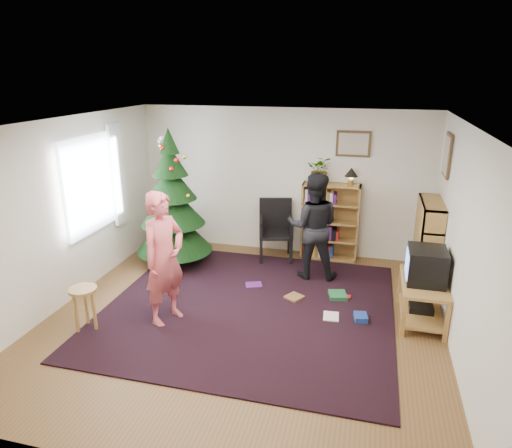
% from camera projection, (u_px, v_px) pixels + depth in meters
% --- Properties ---
extents(floor, '(5.00, 5.00, 0.00)m').
position_uv_depth(floor, '(244.00, 319.00, 5.94)').
color(floor, brown).
rests_on(floor, ground).
extents(ceiling, '(5.00, 5.00, 0.00)m').
position_uv_depth(ceiling, '(242.00, 124.00, 5.14)').
color(ceiling, white).
rests_on(ceiling, wall_back).
extents(wall_back, '(5.00, 0.02, 2.50)m').
position_uv_depth(wall_back, '(283.00, 182.00, 7.84)').
color(wall_back, silver).
rests_on(wall_back, floor).
extents(wall_front, '(5.00, 0.02, 2.50)m').
position_uv_depth(wall_front, '(147.00, 339.00, 3.25)').
color(wall_front, silver).
rests_on(wall_front, floor).
extents(wall_left, '(0.02, 5.00, 2.50)m').
position_uv_depth(wall_left, '(64.00, 213.00, 6.13)').
color(wall_left, silver).
rests_on(wall_left, floor).
extents(wall_right, '(0.02, 5.00, 2.50)m').
position_uv_depth(wall_right, '(464.00, 247.00, 4.96)').
color(wall_right, silver).
rests_on(wall_right, floor).
extents(rug, '(3.80, 3.60, 0.02)m').
position_uv_depth(rug, '(250.00, 307.00, 6.21)').
color(rug, black).
rests_on(rug, floor).
extents(window_pane, '(0.04, 1.20, 1.40)m').
position_uv_depth(window_pane, '(90.00, 185.00, 6.59)').
color(window_pane, silver).
rests_on(window_pane, wall_left).
extents(curtain, '(0.06, 0.35, 1.60)m').
position_uv_depth(curtain, '(118.00, 175.00, 7.23)').
color(curtain, silver).
rests_on(curtain, wall_left).
extents(picture_back, '(0.55, 0.03, 0.42)m').
position_uv_depth(picture_back, '(353.00, 144.00, 7.32)').
color(picture_back, '#4C3319').
rests_on(picture_back, wall_back).
extents(picture_right, '(0.03, 0.50, 0.60)m').
position_uv_depth(picture_right, '(448.00, 155.00, 6.34)').
color(picture_right, '#4C3319').
rests_on(picture_right, wall_right).
extents(christmas_tree, '(1.24, 1.24, 2.25)m').
position_uv_depth(christmas_tree, '(173.00, 210.00, 7.36)').
color(christmas_tree, '#3F2816').
rests_on(christmas_tree, rug).
extents(bookshelf_back, '(0.95, 0.30, 1.30)m').
position_uv_depth(bookshelf_back, '(330.00, 221.00, 7.68)').
color(bookshelf_back, '#AB7E3D').
rests_on(bookshelf_back, floor).
extents(bookshelf_right, '(0.30, 0.95, 1.30)m').
position_uv_depth(bookshelf_right, '(427.00, 243.00, 6.69)').
color(bookshelf_right, '#AB7E3D').
rests_on(bookshelf_right, floor).
extents(tv_stand, '(0.55, 0.99, 0.55)m').
position_uv_depth(tv_stand, '(422.00, 297.00, 5.81)').
color(tv_stand, '#AB7E3D').
rests_on(tv_stand, floor).
extents(crt_tv, '(0.46, 0.50, 0.44)m').
position_uv_depth(crt_tv, '(426.00, 265.00, 5.67)').
color(crt_tv, black).
rests_on(crt_tv, tv_stand).
extents(armchair, '(0.67, 0.68, 1.01)m').
position_uv_depth(armchair, '(277.00, 227.00, 7.76)').
color(armchair, black).
rests_on(armchair, rug).
extents(stool, '(0.34, 0.34, 0.56)m').
position_uv_depth(stool, '(84.00, 298.00, 5.56)').
color(stool, '#AB7E3D').
rests_on(stool, floor).
extents(person_standing, '(0.62, 0.73, 1.72)m').
position_uv_depth(person_standing, '(164.00, 259.00, 5.64)').
color(person_standing, '#D05358').
rests_on(person_standing, rug).
extents(person_by_chair, '(0.86, 0.70, 1.65)m').
position_uv_depth(person_by_chair, '(313.00, 226.00, 6.91)').
color(person_by_chair, black).
rests_on(person_by_chair, rug).
extents(potted_plant, '(0.42, 0.36, 0.46)m').
position_uv_depth(potted_plant, '(320.00, 170.00, 7.45)').
color(potted_plant, gray).
rests_on(potted_plant, bookshelf_back).
extents(table_lamp, '(0.22, 0.22, 0.29)m').
position_uv_depth(table_lamp, '(351.00, 173.00, 7.34)').
color(table_lamp, '#A57F33').
rests_on(table_lamp, bookshelf_back).
extents(floor_clutter, '(2.36, 0.94, 0.08)m').
position_uv_depth(floor_clutter, '(331.00, 300.00, 6.33)').
color(floor_clutter, '#A51E19').
rests_on(floor_clutter, rug).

